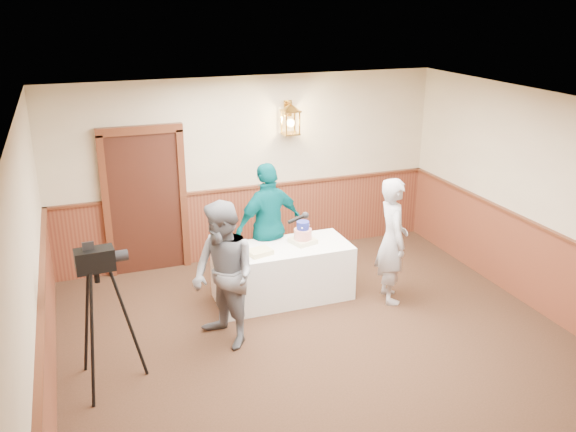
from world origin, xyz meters
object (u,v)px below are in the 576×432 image
object	(u,v)px
tiered_cake	(303,235)
assistant_p	(269,226)
baker	(392,240)
sheet_cake_yellow	(260,252)
sheet_cake_green	(231,248)
tv_camera_rig	(103,326)
display_table	(283,272)
interviewer	(224,275)

from	to	relation	value
tiered_cake	assistant_p	size ratio (longest dim) A/B	0.20
baker	sheet_cake_yellow	bearing A→B (deg)	89.80
sheet_cake_yellow	sheet_cake_green	world-z (taller)	sheet_cake_green
baker	tv_camera_rig	bearing A→B (deg)	113.02
display_table	sheet_cake_green	distance (m)	0.80
display_table	baker	distance (m)	1.52
baker	tv_camera_rig	distance (m)	3.81
interviewer	assistant_p	xyz separation A→B (m)	(0.97, 1.28, 0.02)
tv_camera_rig	sheet_cake_green	bearing A→B (deg)	34.03
tiered_cake	interviewer	world-z (taller)	interviewer
sheet_cake_green	baker	bearing A→B (deg)	-17.70
sheet_cake_green	baker	world-z (taller)	baker
baker	tiered_cake	bearing A→B (deg)	74.45
assistant_p	tv_camera_rig	distance (m)	2.87
display_table	sheet_cake_yellow	size ratio (longest dim) A/B	5.98
tiered_cake	sheet_cake_green	bearing A→B (deg)	175.05
tiered_cake	sheet_cake_yellow	distance (m)	0.69
sheet_cake_yellow	assistant_p	bearing A→B (deg)	60.73
assistant_p	tv_camera_rig	bearing A→B (deg)	18.77
display_table	baker	world-z (taller)	baker
tiered_cake	baker	size ratio (longest dim) A/B	0.21
assistant_p	interviewer	bearing A→B (deg)	36.65
baker	assistant_p	size ratio (longest dim) A/B	0.95
tiered_cake	tv_camera_rig	xyz separation A→B (m)	(-2.70, -1.24, -0.18)
tiered_cake	tv_camera_rig	distance (m)	2.97
baker	assistant_p	world-z (taller)	assistant_p
assistant_p	tv_camera_rig	world-z (taller)	assistant_p
sheet_cake_green	assistant_p	distance (m)	0.72
sheet_cake_yellow	tv_camera_rig	distance (m)	2.30
display_table	interviewer	distance (m)	1.41
sheet_cake_green	baker	xyz separation A→B (m)	(2.02, -0.65, 0.07)
interviewer	tv_camera_rig	world-z (taller)	interviewer
assistant_p	sheet_cake_yellow	bearing A→B (deg)	44.61
sheet_cake_yellow	assistant_p	xyz separation A→B (m)	(0.32, 0.57, 0.11)
display_table	sheet_cake_green	world-z (taller)	sheet_cake_green
interviewer	baker	xyz separation A→B (m)	(2.36, 0.32, -0.02)
tv_camera_rig	interviewer	bearing A→B (deg)	11.03
sheet_cake_green	sheet_cake_yellow	bearing A→B (deg)	-38.86
display_table	tv_camera_rig	size ratio (longest dim) A/B	1.17
tiered_cake	baker	bearing A→B (deg)	-28.24
sheet_cake_yellow	tv_camera_rig	bearing A→B (deg)	-152.19
display_table	tv_camera_rig	world-z (taller)	tv_camera_rig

